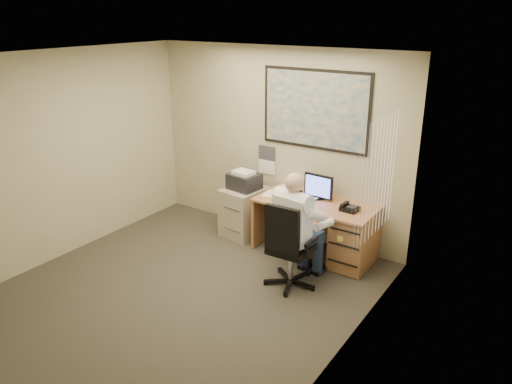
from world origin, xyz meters
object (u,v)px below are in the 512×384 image
Objects in this scene: person at (293,230)px; office_chair at (289,262)px; filing_cabinet at (244,207)px; desk at (338,229)px.

office_chair is at bearing -82.54° from person.
person is at bearing -25.68° from filing_cabinet.
office_chair reaches higher than filing_cabinet.
desk is 1.13× the size of person.
office_chair is (1.28, -0.92, -0.11)m from filing_cabinet.
filing_cabinet is 1.56m from person.
office_chair is 0.77× the size of person.
office_chair is at bearing -28.17° from filing_cabinet.
filing_cabinet is (-1.48, -0.03, -0.01)m from desk.
desk is 1.61× the size of filing_cabinet.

